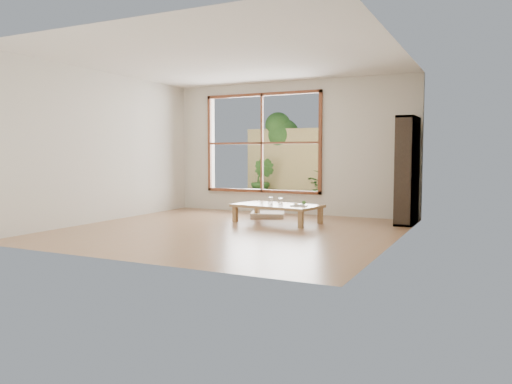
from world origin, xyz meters
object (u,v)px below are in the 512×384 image
low_table (277,207)px  bookshelf (407,171)px  food_tray (300,205)px  garden_bench (263,193)px

low_table → bookshelf: bookshelf is taller
food_tray → garden_bench: bearing=109.5°
low_table → food_tray: (0.43, -0.05, 0.06)m
low_table → garden_bench: (-1.30, 2.18, 0.05)m
low_table → garden_bench: size_ratio=1.30×
garden_bench → food_tray: bearing=-39.7°
food_tray → bookshelf: bearing=10.8°
bookshelf → garden_bench: 3.62m
low_table → food_tray: food_tray is taller
low_table → food_tray: 0.44m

